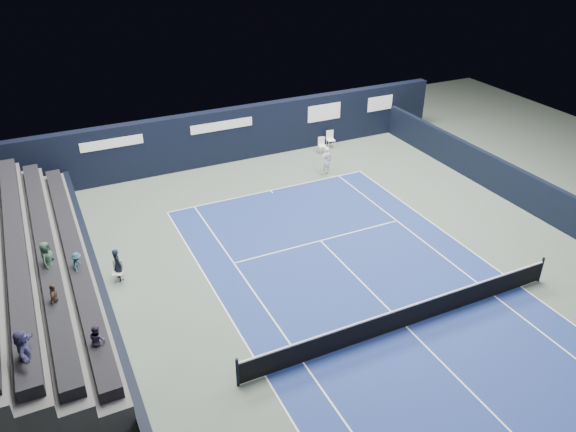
{
  "coord_description": "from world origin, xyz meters",
  "views": [
    {
      "loc": [
        -10.47,
        -12.1,
        13.26
      ],
      "look_at": [
        -1.33,
        6.98,
        1.3
      ],
      "focal_mm": 35.0,
      "sensor_mm": 36.0,
      "label": 1
    }
  ],
  "objects_px": {
    "folding_chair_back_a": "(322,142)",
    "folding_chair_back_b": "(330,138)",
    "line_judge_chair": "(118,270)",
    "tennis_player": "(326,160)",
    "tennis_net": "(408,316)"
  },
  "relations": [
    {
      "from": "folding_chair_back_a",
      "to": "folding_chair_back_b",
      "type": "relative_size",
      "value": 0.91
    },
    {
      "from": "line_judge_chair",
      "to": "tennis_player",
      "type": "relative_size",
      "value": 0.57
    },
    {
      "from": "folding_chair_back_b",
      "to": "tennis_net",
      "type": "height_order",
      "value": "tennis_net"
    },
    {
      "from": "folding_chair_back_a",
      "to": "tennis_net",
      "type": "bearing_deg",
      "value": -97.81
    },
    {
      "from": "folding_chair_back_b",
      "to": "folding_chair_back_a",
      "type": "bearing_deg",
      "value": -141.74
    },
    {
      "from": "folding_chair_back_b",
      "to": "line_judge_chair",
      "type": "height_order",
      "value": "folding_chair_back_b"
    },
    {
      "from": "line_judge_chair",
      "to": "tennis_player",
      "type": "bearing_deg",
      "value": 48.06
    },
    {
      "from": "folding_chair_back_a",
      "to": "tennis_net",
      "type": "height_order",
      "value": "tennis_net"
    },
    {
      "from": "line_judge_chair",
      "to": "tennis_net",
      "type": "xyz_separation_m",
      "value": [
        8.66,
        -7.26,
        0.01
      ]
    },
    {
      "from": "folding_chair_back_a",
      "to": "tennis_net",
      "type": "xyz_separation_m",
      "value": [
        -4.87,
        -15.26,
        -0.12
      ]
    },
    {
      "from": "line_judge_chair",
      "to": "tennis_net",
      "type": "relative_size",
      "value": 0.07
    },
    {
      "from": "line_judge_chair",
      "to": "tennis_player",
      "type": "height_order",
      "value": "tennis_player"
    },
    {
      "from": "folding_chair_back_a",
      "to": "line_judge_chair",
      "type": "xyz_separation_m",
      "value": [
        -13.53,
        -8.0,
        -0.12
      ]
    },
    {
      "from": "tennis_net",
      "to": "tennis_player",
      "type": "xyz_separation_m",
      "value": [
        3.63,
        12.5,
        0.28
      ]
    },
    {
      "from": "folding_chair_back_a",
      "to": "line_judge_chair",
      "type": "height_order",
      "value": "folding_chair_back_a"
    }
  ]
}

